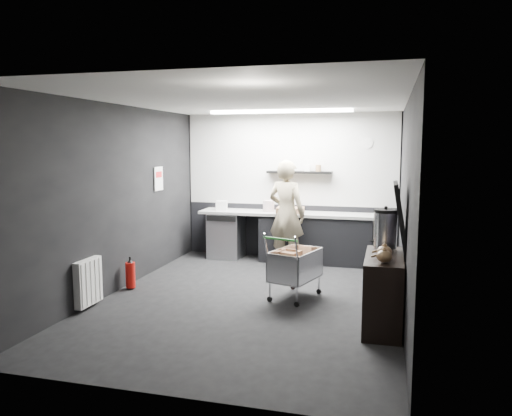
# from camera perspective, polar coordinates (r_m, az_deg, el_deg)

# --- Properties ---
(floor) EXTENTS (5.50, 5.50, 0.00)m
(floor) POSITION_cam_1_polar(r_m,az_deg,el_deg) (6.99, -0.61, -10.40)
(floor) COLOR black
(floor) RESTS_ON ground
(ceiling) EXTENTS (5.50, 5.50, 0.00)m
(ceiling) POSITION_cam_1_polar(r_m,az_deg,el_deg) (6.69, -0.64, 12.22)
(ceiling) COLOR silver
(ceiling) RESTS_ON wall_back
(wall_back) EXTENTS (5.50, 0.00, 5.50)m
(wall_back) POSITION_cam_1_polar(r_m,az_deg,el_deg) (9.37, 3.88, 2.51)
(wall_back) COLOR black
(wall_back) RESTS_ON floor
(wall_front) EXTENTS (5.50, 0.00, 5.50)m
(wall_front) POSITION_cam_1_polar(r_m,az_deg,el_deg) (4.15, -10.84, -3.55)
(wall_front) COLOR black
(wall_front) RESTS_ON floor
(wall_left) EXTENTS (0.00, 5.50, 5.50)m
(wall_left) POSITION_cam_1_polar(r_m,az_deg,el_deg) (7.49, -15.53, 1.08)
(wall_left) COLOR black
(wall_left) RESTS_ON floor
(wall_right) EXTENTS (0.00, 5.50, 5.50)m
(wall_right) POSITION_cam_1_polar(r_m,az_deg,el_deg) (6.47, 16.70, 0.11)
(wall_right) COLOR black
(wall_right) RESTS_ON floor
(kitchen_wall_panel) EXTENTS (3.95, 0.02, 1.70)m
(kitchen_wall_panel) POSITION_cam_1_polar(r_m,az_deg,el_deg) (9.33, 3.88, 5.56)
(kitchen_wall_panel) COLOR silver
(kitchen_wall_panel) RESTS_ON wall_back
(dado_panel) EXTENTS (3.95, 0.02, 1.00)m
(dado_panel) POSITION_cam_1_polar(r_m,az_deg,el_deg) (9.46, 3.81, -2.63)
(dado_panel) COLOR black
(dado_panel) RESTS_ON wall_back
(floating_shelf) EXTENTS (1.20, 0.22, 0.04)m
(floating_shelf) POSITION_cam_1_polar(r_m,az_deg,el_deg) (9.19, 4.96, 4.10)
(floating_shelf) COLOR black
(floating_shelf) RESTS_ON wall_back
(wall_clock) EXTENTS (0.20, 0.03, 0.20)m
(wall_clock) POSITION_cam_1_polar(r_m,az_deg,el_deg) (9.15, 12.59, 7.26)
(wall_clock) COLOR silver
(wall_clock) RESTS_ON wall_back
(poster) EXTENTS (0.02, 0.30, 0.40)m
(poster) POSITION_cam_1_polar(r_m,az_deg,el_deg) (8.61, -11.09, 3.31)
(poster) COLOR white
(poster) RESTS_ON wall_left
(poster_red_band) EXTENTS (0.02, 0.22, 0.10)m
(poster_red_band) POSITION_cam_1_polar(r_m,az_deg,el_deg) (8.60, -11.07, 3.78)
(poster_red_band) COLOR red
(poster_red_band) RESTS_ON poster
(radiator) EXTENTS (0.10, 0.50, 0.60)m
(radiator) POSITION_cam_1_polar(r_m,az_deg,el_deg) (6.89, -18.63, -8.03)
(radiator) COLOR silver
(radiator) RESTS_ON wall_left
(ceiling_strip) EXTENTS (2.40, 0.20, 0.04)m
(ceiling_strip) POSITION_cam_1_polar(r_m,az_deg,el_deg) (8.48, 2.77, 10.95)
(ceiling_strip) COLOR white
(ceiling_strip) RESTS_ON ceiling
(prep_counter) EXTENTS (3.20, 0.61, 0.90)m
(prep_counter) POSITION_cam_1_polar(r_m,az_deg,el_deg) (9.15, 4.27, -3.25)
(prep_counter) COLOR black
(prep_counter) RESTS_ON floor
(person) EXTENTS (0.78, 0.63, 1.86)m
(person) POSITION_cam_1_polar(r_m,az_deg,el_deg) (8.64, 3.51, -0.68)
(person) COLOR beige
(person) RESTS_ON floor
(shopping_cart) EXTENTS (0.72, 0.98, 0.92)m
(shopping_cart) POSITION_cam_1_polar(r_m,az_deg,el_deg) (6.97, 4.47, -6.76)
(shopping_cart) COLOR silver
(shopping_cart) RESTS_ON floor
(sideboard) EXTENTS (0.48, 1.13, 1.70)m
(sideboard) POSITION_cam_1_polar(r_m,az_deg,el_deg) (6.06, 14.47, -8.08)
(sideboard) COLOR black
(sideboard) RESTS_ON floor
(fire_extinguisher) EXTENTS (0.14, 0.14, 0.47)m
(fire_extinguisher) POSITION_cam_1_polar(r_m,az_deg,el_deg) (7.64, -14.16, -7.33)
(fire_extinguisher) COLOR #AF100B
(fire_extinguisher) RESTS_ON floor
(cardboard_box) EXTENTS (0.52, 0.41, 0.10)m
(cardboard_box) POSITION_cam_1_polar(r_m,az_deg,el_deg) (9.03, 3.95, -0.23)
(cardboard_box) COLOR #916B4D
(cardboard_box) RESTS_ON prep_counter
(pink_tub) EXTENTS (0.20, 0.20, 0.20)m
(pink_tub) POSITION_cam_1_polar(r_m,az_deg,el_deg) (9.16, 1.45, 0.23)
(pink_tub) COLOR beige
(pink_tub) RESTS_ON prep_counter
(white_container) EXTENTS (0.23, 0.19, 0.18)m
(white_container) POSITION_cam_1_polar(r_m,az_deg,el_deg) (9.36, -3.95, 0.28)
(white_container) COLOR silver
(white_container) RESTS_ON prep_counter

